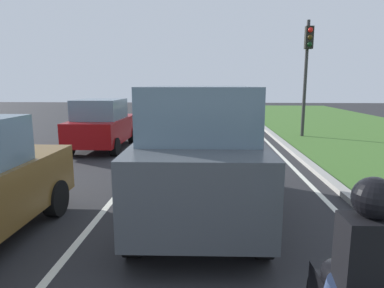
% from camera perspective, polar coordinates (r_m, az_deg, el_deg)
% --- Properties ---
extents(ground_plane, '(60.00, 60.00, 0.00)m').
position_cam_1_polar(ground_plane, '(11.63, -3.29, -1.32)').
color(ground_plane, '#262628').
extents(lane_line_center, '(0.12, 32.00, 0.01)m').
position_cam_1_polar(lane_line_center, '(11.72, -6.69, -1.27)').
color(lane_line_center, silver).
rests_on(lane_line_center, ground).
extents(lane_line_right_edge, '(0.12, 32.00, 0.01)m').
position_cam_1_polar(lane_line_right_edge, '(11.80, 14.37, -1.44)').
color(lane_line_right_edge, silver).
rests_on(lane_line_right_edge, ground).
extents(curb_right, '(0.24, 48.00, 0.12)m').
position_cam_1_polar(curb_right, '(11.90, 16.74, -1.18)').
color(curb_right, '#9E9B93').
rests_on(curb_right, ground).
extents(car_suv_ahead, '(2.05, 4.54, 2.28)m').
position_cam_1_polar(car_suv_ahead, '(5.89, 1.18, -1.14)').
color(car_suv_ahead, '#474C51').
rests_on(car_suv_ahead, ground).
extents(car_hatchback_far, '(1.73, 3.70, 1.78)m').
position_cam_1_polar(car_hatchback_far, '(12.44, -14.92, 3.22)').
color(car_hatchback_far, maroon).
rests_on(car_hatchback_far, ground).
extents(rider_person, '(0.51, 0.40, 1.16)m').
position_cam_1_polar(rider_person, '(2.63, 27.66, -16.61)').
color(rider_person, black).
rests_on(rider_person, ground).
extents(traffic_light_near_right, '(0.32, 0.50, 4.90)m').
position_cam_1_polar(traffic_light_near_right, '(15.25, 18.90, 13.36)').
color(traffic_light_near_right, '#2D2D2D').
rests_on(traffic_light_near_right, ground).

